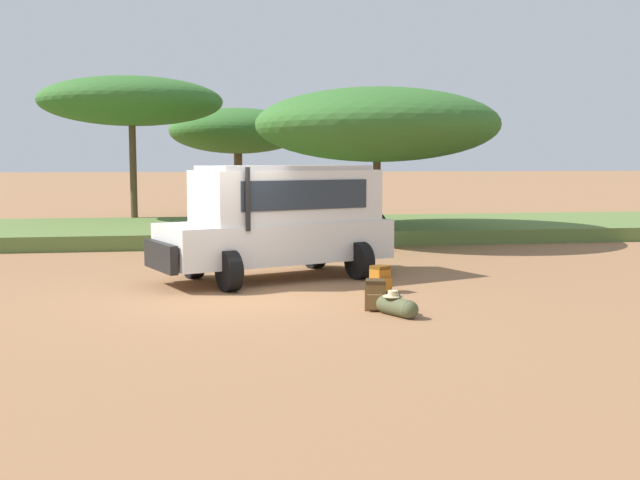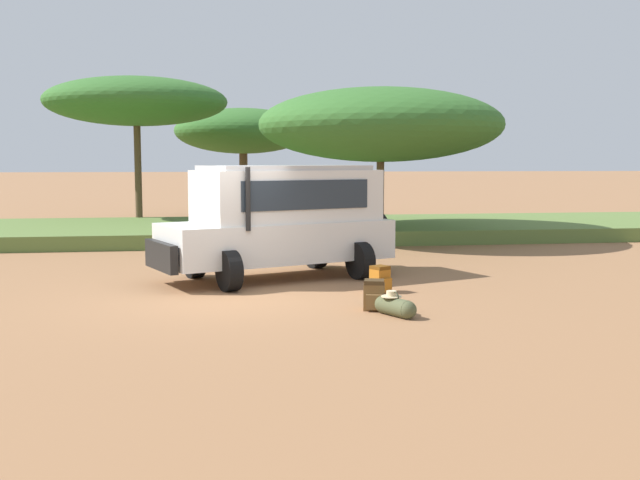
# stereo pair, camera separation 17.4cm
# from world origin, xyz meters

# --- Properties ---
(ground_plane) EXTENTS (320.00, 320.00, 0.00)m
(ground_plane) POSITION_xyz_m (0.00, 0.00, 0.00)
(ground_plane) COLOR #936642
(grass_bank) EXTENTS (120.00, 7.00, 0.44)m
(grass_bank) POSITION_xyz_m (0.00, 11.18, 0.22)
(grass_bank) COLOR #5B7538
(grass_bank) RESTS_ON ground_plane
(safari_vehicle) EXTENTS (5.41, 3.75, 2.44)m
(safari_vehicle) POSITION_xyz_m (1.16, 2.18, 1.29)
(safari_vehicle) COLOR silver
(safari_vehicle) RESTS_ON ground_plane
(backpack_beside_front_wheel) EXTENTS (0.41, 0.45, 0.52)m
(backpack_beside_front_wheel) POSITION_xyz_m (2.88, 0.12, 0.25)
(backpack_beside_front_wheel) COLOR #B26619
(backpack_beside_front_wheel) RESTS_ON ground_plane
(backpack_cluster_center) EXTENTS (0.42, 0.47, 0.52)m
(backpack_cluster_center) POSITION_xyz_m (2.38, -1.55, 0.25)
(backpack_cluster_center) COLOR brown
(backpack_cluster_center) RESTS_ON ground_plane
(duffel_bag_low_black_case) EXTENTS (0.57, 0.83, 0.40)m
(duffel_bag_low_black_case) POSITION_xyz_m (2.62, -2.08, 0.16)
(duffel_bag_low_black_case) COLOR #4C5133
(duffel_bag_low_black_case) RESTS_ON ground_plane
(acacia_tree_far_left) EXTENTS (6.66, 6.03, 5.59)m
(acacia_tree_far_left) POSITION_xyz_m (-2.95, 14.65, 4.69)
(acacia_tree_far_left) COLOR brown
(acacia_tree_far_left) RESTS_ON ground_plane
(acacia_tree_left_mid) EXTENTS (6.16, 5.28, 4.90)m
(acacia_tree_left_mid) POSITION_xyz_m (1.22, 20.36, 3.86)
(acacia_tree_left_mid) COLOR brown
(acacia_tree_left_mid) RESTS_ON ground_plane
(acacia_tree_centre_back) EXTENTS (7.63, 7.32, 4.79)m
(acacia_tree_centre_back) POSITION_xyz_m (4.97, 9.15, 3.64)
(acacia_tree_centre_back) COLOR brown
(acacia_tree_centre_back) RESTS_ON ground_plane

